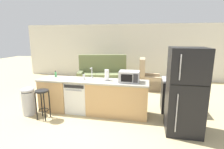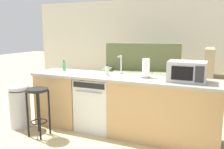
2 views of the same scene
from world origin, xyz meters
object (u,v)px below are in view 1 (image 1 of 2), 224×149
bar_stool (42,98)px  paper_towel_roll (107,75)px  microwave (129,77)px  trash_bin (29,101)px  couch (103,76)px  dish_soap_bottle (56,74)px  armchair (147,80)px  dishwasher (79,96)px  refrigerator (185,91)px  kettle (185,77)px  stove_range (176,95)px  soap_bottle (84,77)px

bar_stool → paper_towel_roll: bearing=24.2°
microwave → paper_towel_roll: paper_towel_roll is taller
trash_bin → couch: 3.37m
dish_soap_bottle → couch: (0.70, 2.55, -0.58)m
trash_bin → armchair: (3.02, 3.03, -0.03)m
dishwasher → refrigerator: size_ratio=0.46×
refrigerator → trash_bin: 3.85m
kettle → trash_bin: bearing=-167.3°
stove_range → couch: bearing=140.9°
dishwasher → couch: bearing=90.6°
dish_soap_bottle → couch: size_ratio=0.08×
paper_towel_roll → trash_bin: 2.16m
trash_bin → couch: size_ratio=0.34×
dish_soap_bottle → paper_towel_roll: bearing=-3.7°
soap_bottle → armchair: size_ratio=0.15×
paper_towel_roll → soap_bottle: paper_towel_roll is taller
armchair → paper_towel_roll: bearing=-112.2°
kettle → armchair: size_ratio=0.17×
paper_towel_roll → armchair: bearing=67.8°
refrigerator → armchair: size_ratio=1.51×
bar_stool → couch: (0.66, 3.31, -0.14)m
dish_soap_bottle → trash_bin: dish_soap_bottle is taller
refrigerator → bar_stool: refrigerator is taller
dish_soap_bottle → trash_bin: (-0.48, -0.61, -0.59)m
refrigerator → soap_bottle: 2.49m
microwave → bar_stool: microwave is taller
paper_towel_roll → kettle: (1.99, 0.38, -0.05)m
kettle → bar_stool: (-3.46, -1.04, -0.45)m
dishwasher → couch: 2.69m
paper_towel_roll → armchair: armchair is taller
paper_towel_roll → dish_soap_bottle: bearing=176.3°
dish_soap_bottle → armchair: (2.54, 2.42, -0.62)m
microwave → couch: (-1.40, 2.69, -0.65)m
dish_soap_bottle → couch: bearing=74.7°
microwave → paper_towel_roll: size_ratio=1.77×
dishwasher → kettle: bearing=8.7°
stove_range → paper_towel_roll: paper_towel_roll is taller
refrigerator → paper_towel_roll: 1.92m
dishwasher → soap_bottle: 0.58m
stove_range → soap_bottle: (-2.43, -0.55, 0.52)m
refrigerator → trash_bin: bearing=178.8°
bar_stool → refrigerator: bearing=1.2°
dishwasher → microwave: bearing=-0.1°
paper_towel_roll → trash_bin: paper_towel_roll is taller
refrigerator → stove_range: bearing=90.0°
dish_soap_bottle → kettle: size_ratio=0.86×
kettle → trash_bin: (-3.98, -0.89, -0.61)m
paper_towel_roll → kettle: paper_towel_roll is taller
trash_bin → armchair: bearing=45.1°
dishwasher → paper_towel_roll: bearing=3.3°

